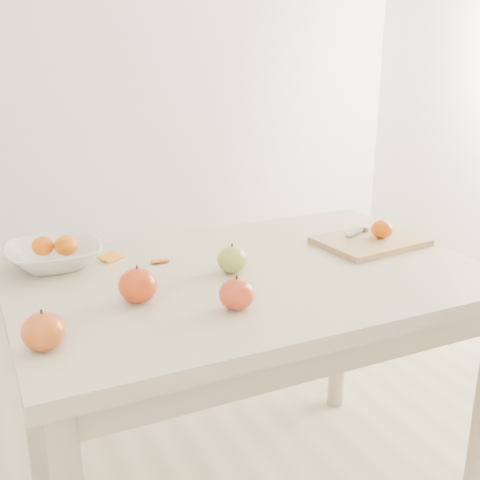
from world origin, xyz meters
name	(u,v)px	position (x,y,z in m)	size (l,w,h in m)	color
table	(248,306)	(0.00, 0.00, 0.65)	(1.20, 0.80, 0.75)	beige
cutting_board	(371,241)	(0.42, 0.04, 0.76)	(0.30, 0.22, 0.02)	tan
board_tangerine	(382,229)	(0.45, 0.03, 0.80)	(0.06, 0.06, 0.05)	#D45907
fruit_bowl	(54,256)	(-0.45, 0.25, 0.78)	(0.25, 0.25, 0.06)	silver
bowl_tangerine_near	(43,246)	(-0.47, 0.26, 0.81)	(0.06, 0.06, 0.05)	#E65808
bowl_tangerine_far	(66,245)	(-0.42, 0.24, 0.81)	(0.06, 0.06, 0.05)	#CB5907
orange_peel_a	(111,259)	(-0.30, 0.24, 0.75)	(0.06, 0.04, 0.00)	orange
orange_peel_b	(160,262)	(-0.19, 0.16, 0.75)	(0.04, 0.04, 0.00)	#D95B0F
paring_knife	(369,228)	(0.47, 0.11, 0.78)	(0.16, 0.08, 0.01)	silver
apple_green	(232,259)	(-0.04, 0.01, 0.78)	(0.08, 0.08, 0.07)	olive
apple_red_d	(43,331)	(-0.54, -0.21, 0.79)	(0.08, 0.08, 0.07)	maroon
apple_red_b	(138,285)	(-0.31, -0.07, 0.79)	(0.09, 0.09, 0.08)	#A50811
apple_red_c	(237,294)	(-0.13, -0.20, 0.79)	(0.08, 0.08, 0.07)	#98100A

